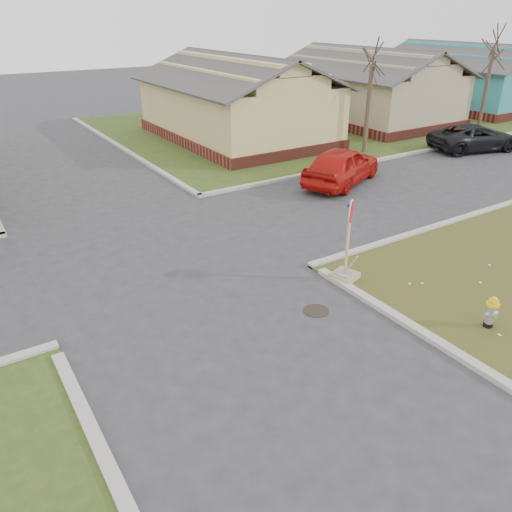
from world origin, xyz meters
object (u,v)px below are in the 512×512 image
red_sedan (342,165)px  dark_pickup (475,137)px  stop_sign (346,262)px  fire_hydrant (491,310)px

red_sedan → dark_pickup: 9.79m
stop_sign → dark_pickup: size_ratio=0.48×
red_sedan → dark_pickup: red_sedan is taller
stop_sign → dark_pickup: bearing=8.4°
stop_sign → dark_pickup: stop_sign is taller
fire_hydrant → red_sedan: (4.40, 10.13, 0.31)m
stop_sign → fire_hydrant: bearing=-87.1°
fire_hydrant → red_sedan: 11.05m
stop_sign → dark_pickup: 16.99m
fire_hydrant → red_sedan: size_ratio=0.17×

